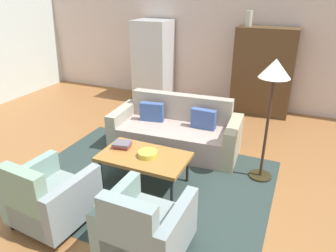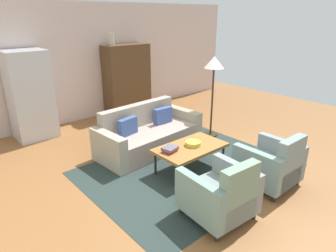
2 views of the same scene
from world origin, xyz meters
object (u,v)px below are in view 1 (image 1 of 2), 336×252
at_px(armchair_left, 48,200).
at_px(book_stack, 122,145).
at_px(floor_lamp, 274,80).
at_px(couch, 176,132).
at_px(refrigerator, 153,61).
at_px(armchair_right, 143,230).
at_px(cabinet, 263,72).
at_px(coffee_table, 144,158).
at_px(vase_tall, 249,18).
at_px(fruit_bowl, 148,154).

distance_m(armchair_left, book_stack, 1.27).
bearing_deg(floor_lamp, couch, 165.78).
height_order(book_stack, refrigerator, refrigerator).
bearing_deg(armchair_right, book_stack, 129.28).
bearing_deg(couch, floor_lamp, 162.06).
bearing_deg(refrigerator, armchair_left, -79.17).
bearing_deg(armchair_left, book_stack, 84.60).
xyz_separation_m(book_stack, cabinet, (1.42, 3.31, 0.41)).
relative_size(coffee_table, vase_tall, 4.10).
bearing_deg(refrigerator, armchair_right, -65.20).
relative_size(couch, refrigerator, 1.16).
relative_size(fruit_bowl, cabinet, 0.15).
height_order(couch, armchair_left, armchair_left).
xyz_separation_m(couch, floor_lamp, (1.47, -0.37, 1.16)).
bearing_deg(armchair_left, refrigerator, 105.38).
relative_size(coffee_table, cabinet, 0.67).
bearing_deg(book_stack, armchair_left, -99.95).
distance_m(armchair_left, floor_lamp, 3.07).
bearing_deg(armchair_right, cabinet, 85.48).
bearing_deg(armchair_right, floor_lamp, 67.31).
bearing_deg(cabinet, armchair_right, -95.42).
bearing_deg(couch, book_stack, 67.28).
distance_m(armchair_left, refrigerator, 4.56).
bearing_deg(floor_lamp, book_stack, -158.33).
bearing_deg(couch, fruit_bowl, 89.47).
bearing_deg(couch, cabinet, -118.96).
bearing_deg(coffee_table, floor_lamp, 29.07).
bearing_deg(fruit_bowl, armchair_left, -119.73).
relative_size(coffee_table, floor_lamp, 0.70).
bearing_deg(armchair_right, fruit_bowl, 115.68).
bearing_deg(book_stack, refrigerator, 108.47).
bearing_deg(armchair_right, couch, 105.32).
relative_size(fruit_bowl, refrigerator, 0.14).
bearing_deg(floor_lamp, cabinet, 99.55).
bearing_deg(fruit_bowl, armchair_right, -65.22).
bearing_deg(coffee_table, cabinet, 73.06).
xyz_separation_m(armchair_left, refrigerator, (-0.85, 4.45, 0.58)).
bearing_deg(armchair_left, armchair_right, 4.54).
xyz_separation_m(fruit_bowl, book_stack, (-0.45, 0.08, 0.01)).
xyz_separation_m(coffee_table, book_stack, (-0.39, 0.08, 0.08)).
xyz_separation_m(armchair_right, book_stack, (-0.99, 1.24, 0.15)).
height_order(couch, book_stack, couch).
bearing_deg(cabinet, vase_tall, -179.32).
distance_m(couch, armchair_left, 2.43).
height_order(cabinet, refrigerator, refrigerator).
xyz_separation_m(fruit_bowl, vase_tall, (0.57, 3.38, 1.46)).
bearing_deg(fruit_bowl, floor_lamp, 30.11).
distance_m(book_stack, cabinet, 3.62).
xyz_separation_m(coffee_table, cabinet, (1.03, 3.39, 0.49)).
relative_size(couch, coffee_table, 1.80).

